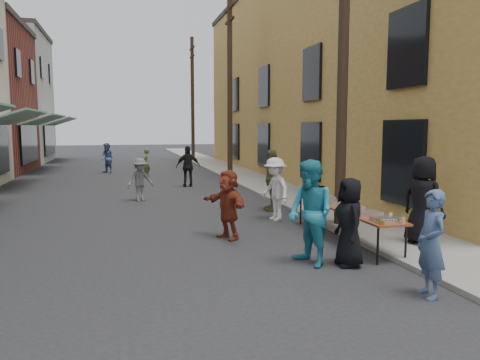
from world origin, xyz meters
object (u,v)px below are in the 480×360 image
utility_pole_near (343,44)px  utility_pole_mid (230,86)px  server (423,200)px  catering_tray_sausage (386,219)px  guest_front_c (311,213)px  utility_pole_far (193,100)px  guest_front_a (350,222)px  serving_table (345,209)px

utility_pole_near → utility_pole_mid: size_ratio=1.00×
utility_pole_mid → server: size_ratio=4.93×
utility_pole_near → catering_tray_sausage: utility_pole_near is taller
catering_tray_sausage → guest_front_c: size_ratio=0.26×
utility_pole_near → utility_pole_far: size_ratio=1.00×
guest_front_a → guest_front_c: size_ratio=0.83×
serving_table → guest_front_a: 1.96m
serving_table → guest_front_a: bearing=-114.7°
guest_front_c → guest_front_a: bearing=58.6°
guest_front_c → server: guest_front_c is taller
utility_pole_near → utility_pole_far: bearing=90.0°
utility_pole_near → guest_front_c: 4.94m
utility_pole_mid → serving_table: 13.80m
utility_pole_near → serving_table: (-0.50, -1.26, -3.79)m
guest_front_a → utility_pole_mid: bearing=180.0°
serving_table → guest_front_c: guest_front_c is taller
utility_pole_mid → serving_table: bearing=-92.2°
catering_tray_sausage → server: (1.23, 0.62, 0.22)m
utility_pole_far → server: utility_pole_far is taller
utility_pole_far → serving_table: bearing=-91.1°
utility_pole_far → utility_pole_near: bearing=-90.0°
utility_pole_near → utility_pole_mid: (0.00, 12.00, 0.00)m
serving_table → guest_front_c: (-1.49, -1.57, 0.26)m
utility_pole_mid → guest_front_c: bearing=-97.6°
utility_pole_far → guest_front_c: size_ratio=4.65×
utility_pole_far → serving_table: size_ratio=2.25×
utility_pole_far → utility_pole_mid: bearing=-90.0°
utility_pole_near → server: size_ratio=4.93×
catering_tray_sausage → guest_front_a: guest_front_a is taller
catering_tray_sausage → server: size_ratio=0.27×
utility_pole_far → guest_front_a: bearing=-92.8°
server → catering_tray_sausage: bearing=92.8°
utility_pole_near → guest_front_c: bearing=-125.1°
utility_pole_mid → serving_table: utility_pole_mid is taller
utility_pole_near → catering_tray_sausage: (-0.50, -2.91, -3.71)m
guest_front_a → server: (2.05, 0.75, 0.21)m
utility_pole_near → guest_front_a: 4.96m
guest_front_a → utility_pole_near: bearing=161.6°
utility_pole_far → guest_front_c: bearing=-94.2°
utility_pole_near → utility_pole_mid: bearing=90.0°
utility_pole_mid → catering_tray_sausage: bearing=-91.9°
catering_tray_sausage → server: server is taller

